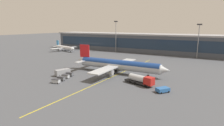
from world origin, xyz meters
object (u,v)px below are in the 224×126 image
Objects in this scene: lavatory_truck at (62,72)px; baggage_cart_1 at (61,78)px; baggage_cart_0 at (56,81)px; baggage_cart_3 at (70,74)px; baggage_cart_2 at (65,76)px; commuter_jet_far at (65,48)px; main_airliner at (118,65)px; fuel_tanker at (141,80)px; pushback_tug at (163,89)px.

baggage_cart_1 is (4.53, -5.36, -0.64)m from lavatory_truck.
baggage_cart_0 is 1.00× the size of baggage_cart_3.
lavatory_truck reaches higher than baggage_cart_2.
lavatory_truck is 2.11× the size of baggage_cart_3.
commuter_jet_far is (-51.02, 54.89, 1.27)m from lavatory_truck.
baggage_cart_1 and baggage_cart_2 have the same top height.
main_airliner is 14.29× the size of baggage_cart_3.
baggage_cart_3 is (2.99, 0.85, -0.64)m from lavatory_truck.
lavatory_truck is (-31.12, -4.19, -0.32)m from fuel_tanker.
baggage_cart_0 is (-34.04, -9.25, -0.07)m from pushback_tug.
lavatory_truck reaches higher than baggage_cart_0.
commuter_jet_far is at bearing 148.32° from fuel_tanker.
main_airliner is 21.37m from baggage_cart_2.
main_airliner is 25.68m from baggage_cart_0.
fuel_tanker is 96.53m from commuter_jet_far.
lavatory_truck is 74.95m from commuter_jet_far.
commuter_jet_far is (-82.14, 50.70, 0.95)m from fuel_tanker.
baggage_cart_1 is at bearing -76.05° from baggage_cart_3.
baggage_cart_0 is at bearing -76.05° from baggage_cart_1.
commuter_jet_far is at bearing 149.09° from pushback_tug.
commuter_jet_far reaches higher than fuel_tanker.
main_airliner is at bearing 43.03° from baggage_cart_3.
main_airliner is 14.29× the size of baggage_cart_0.
commuter_jet_far reaches higher than lavatory_truck.
pushback_tug is 1.50× the size of baggage_cart_3.
baggage_cart_1 is (-26.59, -9.55, -0.96)m from fuel_tanker.
baggage_cart_1 is at bearing -160.25° from fuel_tanker.
baggage_cart_2 reaches higher than pushback_tug.
main_airliner is 6.76× the size of lavatory_truck.
baggage_cart_2 is (-13.44, -16.37, -2.85)m from main_airliner.
commuter_jet_far reaches higher than baggage_cart_3.
fuel_tanker is 0.41× the size of commuter_jet_far.
baggage_cart_2 is at bearing -46.21° from commuter_jet_far.
baggage_cart_0 is (5.30, -8.47, -0.64)m from lavatory_truck.
baggage_cart_3 is at bearing -173.24° from fuel_tanker.
main_airliner is 9.53× the size of pushback_tug.
main_airliner reaches higher than fuel_tanker.
baggage_cart_1 is 0.11× the size of commuter_jet_far.
pushback_tug is 1.50× the size of baggage_cart_0.
baggage_cart_0 and baggage_cart_2 have the same top height.
commuter_jet_far is (-54.78, 57.14, 1.91)m from baggage_cart_2.
pushback_tug is 35.35m from baggage_cart_1.
lavatory_truck is at bearing -164.13° from baggage_cart_3.
fuel_tanker is 3.76× the size of baggage_cart_0.
baggage_cart_2 is (-27.36, -6.44, -0.96)m from fuel_tanker.
baggage_cart_0 is 6.40m from baggage_cart_2.
commuter_jet_far is (-90.37, 54.10, 1.84)m from pushback_tug.
baggage_cart_1 is 6.40m from baggage_cart_3.
pushback_tug is at bearing -22.46° from fuel_tanker.
lavatory_truck is 0.23× the size of commuter_jet_far.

